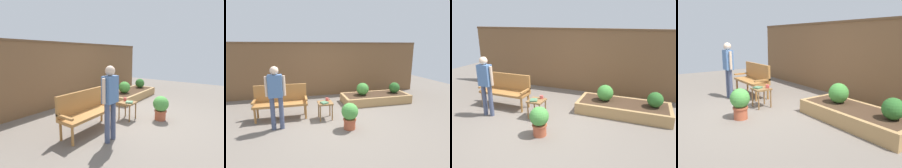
{
  "view_description": "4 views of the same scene",
  "coord_description": "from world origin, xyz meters",
  "views": [
    {
      "loc": [
        -4.24,
        -2.23,
        1.8
      ],
      "look_at": [
        -0.14,
        0.77,
        0.89
      ],
      "focal_mm": 27.85,
      "sensor_mm": 36.0,
      "label": 1
    },
    {
      "loc": [
        -1.1,
        -4.54,
        2.02
      ],
      "look_at": [
        0.29,
        1.0,
        0.79
      ],
      "focal_mm": 28.47,
      "sensor_mm": 36.0,
      "label": 2
    },
    {
      "loc": [
        2.16,
        -4.25,
        2.43
      ],
      "look_at": [
        0.28,
        0.55,
        0.85
      ],
      "focal_mm": 33.8,
      "sensor_mm": 36.0,
      "label": 3
    },
    {
      "loc": [
        4.55,
        -2.43,
        1.71
      ],
      "look_at": [
        0.03,
        0.76,
        0.56
      ],
      "focal_mm": 36.63,
      "sensor_mm": 36.0,
      "label": 4
    }
  ],
  "objects": [
    {
      "name": "ground_plane",
      "position": [
        0.0,
        0.0,
        0.0
      ],
      "size": [
        14.0,
        14.0,
        0.0
      ],
      "primitive_type": "plane",
      "color": "#70665B"
    },
    {
      "name": "side_table",
      "position": [
        -0.3,
        0.13,
        0.4
      ],
      "size": [
        0.4,
        0.4,
        0.48
      ],
      "color": "olive",
      "rests_on": "ground_plane"
    },
    {
      "name": "book_on_table",
      "position": [
        -0.33,
        0.05,
        0.5
      ],
      "size": [
        0.23,
        0.24,
        0.04
      ],
      "primitive_type": "cube",
      "rotation": [
        0.0,
        0.0,
        0.38
      ],
      "color": "#4C7A56",
      "rests_on": "side_table"
    },
    {
      "name": "potted_boxwood",
      "position": [
        0.18,
        -0.63,
        0.37
      ],
      "size": [
        0.42,
        0.42,
        0.66
      ],
      "color": "#B75638",
      "rests_on": "ground_plane"
    },
    {
      "name": "shrub_near_bench",
      "position": [
        1.24,
        1.19,
        0.52
      ],
      "size": [
        0.44,
        0.44,
        0.44
      ],
      "color": "brown",
      "rests_on": "raised_planter_bed"
    },
    {
      "name": "shrub_far_corner",
      "position": [
        2.5,
        1.19,
        0.49
      ],
      "size": [
        0.39,
        0.39,
        0.39
      ],
      "color": "brown",
      "rests_on": "raised_planter_bed"
    },
    {
      "name": "raised_planter_bed",
      "position": [
        1.73,
        1.18,
        0.15
      ],
      "size": [
        2.4,
        1.0,
        0.3
      ],
      "color": "#AD8451",
      "rests_on": "ground_plane"
    },
    {
      "name": "garden_bench",
      "position": [
        -1.5,
        0.53,
        0.54
      ],
      "size": [
        1.44,
        0.48,
        0.94
      ],
      "color": "#A87038",
      "rests_on": "ground_plane"
    },
    {
      "name": "person_by_bench",
      "position": [
        -1.55,
        -0.22,
        0.93
      ],
      "size": [
        0.47,
        0.2,
        1.56
      ],
      "color": "#475170",
      "rests_on": "ground_plane"
    },
    {
      "name": "cup_on_table",
      "position": [
        -0.22,
        0.26,
        0.52
      ],
      "size": [
        0.12,
        0.09,
        0.09
      ],
      "color": "#CC4C47",
      "rests_on": "side_table"
    },
    {
      "name": "fence_back",
      "position": [
        0.0,
        2.6,
        1.09
      ],
      "size": [
        8.4,
        0.14,
        2.16
      ],
      "color": "brown",
      "rests_on": "ground_plane"
    }
  ]
}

